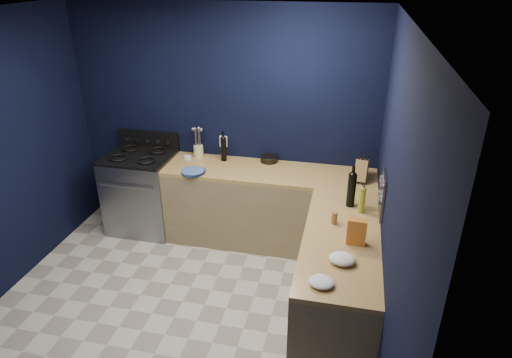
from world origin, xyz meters
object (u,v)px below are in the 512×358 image
(plate_stack, at_px, (193,172))
(crouton_bag, at_px, (357,232))
(utensil_crock, at_px, (199,151))
(gas_range, at_px, (143,193))
(knife_block, at_px, (362,170))

(plate_stack, xyz_separation_m, crouton_bag, (1.74, -0.99, 0.10))
(utensil_crock, xyz_separation_m, crouton_bag, (1.82, -1.44, 0.04))
(utensil_crock, distance_m, crouton_bag, 2.32)
(gas_range, bearing_deg, knife_block, 0.02)
(plate_stack, distance_m, crouton_bag, 2.00)
(gas_range, height_order, utensil_crock, utensil_crock)
(gas_range, xyz_separation_m, crouton_bag, (2.48, -1.21, 0.55))
(knife_block, relative_size, crouton_bag, 1.00)
(plate_stack, bearing_deg, utensil_crock, 101.28)
(gas_range, distance_m, utensil_crock, 0.86)
(plate_stack, distance_m, knife_block, 1.78)
(gas_range, relative_size, utensil_crock, 6.65)
(crouton_bag, bearing_deg, gas_range, 156.59)
(utensil_crock, relative_size, crouton_bag, 0.62)
(plate_stack, height_order, knife_block, knife_block)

